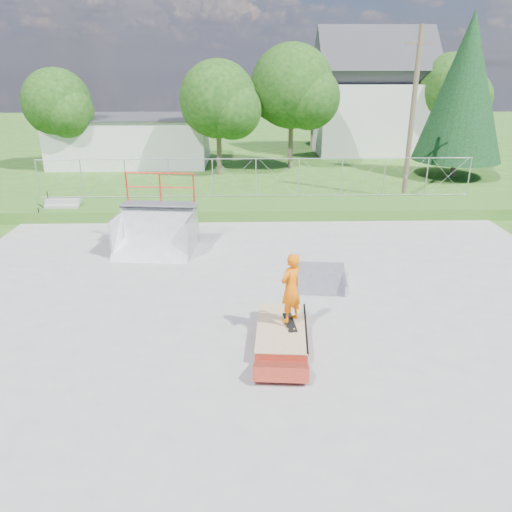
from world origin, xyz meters
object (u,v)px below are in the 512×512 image
Objects in this scene: quarter_pipe at (154,217)px; skater at (291,291)px; grind_box at (282,333)px; flat_bank_ramp at (320,280)px.

quarter_pipe reaches higher than skater.
grind_box is 0.95× the size of quarter_pipe.
grind_box is 3.38m from flat_bank_ramp.
quarter_pipe reaches higher than grind_box.
quarter_pipe is at bearing 128.22° from grind_box.
skater is at bearing -48.70° from quarter_pipe.
flat_bank_ramp is 3.38m from skater.
grind_box is at bearing -107.38° from flat_bank_ramp.
quarter_pipe is 1.66× the size of flat_bank_ramp.
flat_bank_ramp is 0.94× the size of skater.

